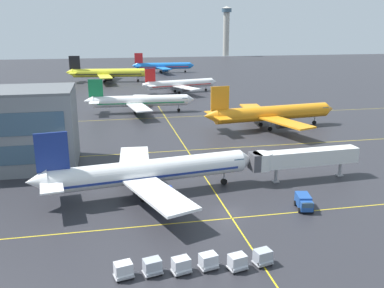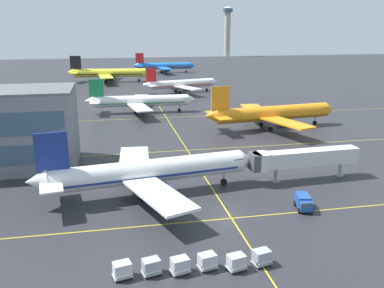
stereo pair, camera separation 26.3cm
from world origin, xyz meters
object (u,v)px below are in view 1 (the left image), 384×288
Objects in this scene: baggage_cart_row_fourth at (208,261)px; airliner_far_left_stand at (180,84)px; airliner_front_gate at (148,172)px; jet_bridge at (297,158)px; airliner_distant_taxiway at (163,66)px; baggage_cart_row_leftmost at (124,270)px; airliner_third_row at (140,101)px; airliner_far_right_stand at (108,73)px; baggage_cart_row_middle at (181,265)px; baggage_cart_row_second at (152,267)px; baggage_cart_row_fifth at (238,262)px; control_tower at (226,28)px; service_truck_red_van at (304,202)px; baggage_cart_row_rightmost at (263,257)px; airliner_second_row at (271,113)px.

airliner_far_left_stand is at bearing 81.62° from baggage_cart_row_fourth.
jet_bridge is (26.54, 1.49, 0.06)m from airliner_front_gate.
airliner_distant_taxiway is 12.49× the size of baggage_cart_row_leftmost.
airliner_far_left_stand is at bearing 62.43° from airliner_third_row.
airliner_far_right_stand reaches higher than baggage_cart_row_middle.
airliner_far_right_stand reaches higher than airliner_far_left_stand.
baggage_cart_row_second and baggage_cart_row_fourth have the same top height.
baggage_cart_row_fifth is at bearing -5.78° from baggage_cart_row_second.
control_tower is (102.22, 153.79, 19.55)m from airliner_far_right_stand.
baggage_cart_row_fifth is (9.56, -0.97, 0.00)m from baggage_cart_row_second.
service_truck_red_van is 0.21× the size of jet_bridge.
airliner_distant_taxiway is at bearing 90.17° from jet_bridge.
control_tower is (92.54, 319.22, 22.79)m from baggage_cart_row_fourth.
baggage_cart_row_fourth is (9.67, -165.43, -3.24)m from airliner_far_right_stand.
airliner_front_gate is 8.58× the size of service_truck_red_van.
airliner_front_gate is 26.04m from baggage_cart_row_rightmost.
airliner_far_right_stand reaches higher than airliner_distant_taxiway.
baggage_cart_row_middle is at bearing -97.04° from airliner_distant_taxiway.
baggage_cart_row_fifth is 1.00× the size of baggage_cart_row_rightmost.
baggage_cart_row_fourth is at bearing 176.42° from baggage_cart_row_rightmost.
baggage_cart_row_leftmost is 1.00× the size of baggage_cart_row_second.
airliner_second_row reaches higher than jet_bridge.
airliner_second_row reaches higher than airliner_front_gate.
airliner_far_left_stand is 11.40× the size of baggage_cart_row_leftmost.
airliner_third_row is 12.05× the size of baggage_cart_row_second.
baggage_cart_row_rightmost is at bearing -2.40° from baggage_cart_row_second.
airliner_far_right_stand is at bearing 111.92° from airliner_second_row.
airliner_far_right_stand is at bearing 93.35° from baggage_cart_row_fourth.
baggage_cart_row_rightmost is at bearing -95.51° from airliner_far_left_stand.
service_truck_red_van is at bearing -79.76° from airliner_far_right_stand.
jet_bridge reaches higher than baggage_cart_row_middle.
baggage_cart_row_second is 0.14× the size of jet_bridge.
baggage_cart_row_leftmost is (-8.95, -89.44, -2.67)m from airliner_third_row.
airliner_far_right_stand is 13.95× the size of baggage_cart_row_leftmost.
control_tower reaches higher than baggage_cart_row_fourth.
airliner_third_row is 1.69× the size of jet_bridge.
airliner_second_row is at bearing -68.08° from airliner_far_right_stand.
baggage_cart_row_rightmost is (16.04, -165.83, -3.24)m from airliner_far_right_stand.
airliner_third_row reaches higher than jet_bridge.
airliner_far_right_stand is at bearing 95.53° from baggage_cart_row_rightmost.
airliner_far_right_stand is 1.12× the size of airliner_distant_taxiway.
baggage_cart_row_fifth is at bearing -85.58° from airliner_far_right_stand.
baggage_cart_row_fourth is 333.15m from control_tower.
airliner_third_row is at bearing 90.39° from baggage_cart_row_fourth.
airliner_distant_taxiway is 1.75× the size of jet_bridge.
baggage_cart_row_second is (-5.76, -89.38, -2.67)m from airliner_third_row.
airliner_distant_taxiway is at bearing 84.78° from baggage_cart_row_fifth.
airliner_third_row is at bearing 84.29° from baggage_cart_row_leftmost.
airliner_second_row is 42.65m from airliner_third_row.
baggage_cart_row_second is 1.00× the size of baggage_cart_row_middle.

